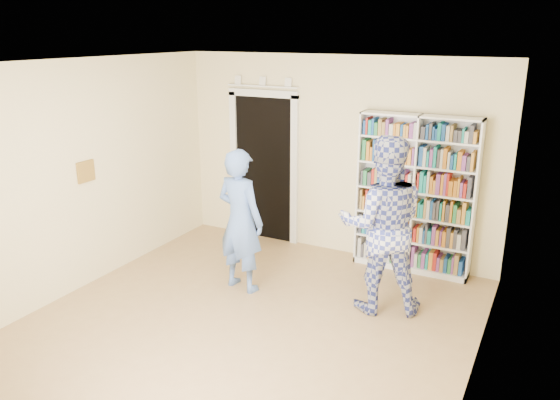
% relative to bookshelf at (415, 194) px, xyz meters
% --- Properties ---
extents(floor, '(5.00, 5.00, 0.00)m').
position_rel_bookshelf_xyz_m(floor, '(-1.16, -2.34, -1.02)').
color(floor, '#9E784C').
rests_on(floor, ground).
extents(ceiling, '(5.00, 5.00, 0.00)m').
position_rel_bookshelf_xyz_m(ceiling, '(-1.16, -2.34, 1.68)').
color(ceiling, white).
rests_on(ceiling, wall_back).
extents(wall_back, '(4.50, 0.00, 4.50)m').
position_rel_bookshelf_xyz_m(wall_back, '(-1.16, 0.16, 0.33)').
color(wall_back, beige).
rests_on(wall_back, floor).
extents(wall_left, '(0.00, 5.00, 5.00)m').
position_rel_bookshelf_xyz_m(wall_left, '(-3.41, -2.34, 0.33)').
color(wall_left, beige).
rests_on(wall_left, floor).
extents(wall_right, '(0.00, 5.00, 5.00)m').
position_rel_bookshelf_xyz_m(wall_right, '(1.09, -2.34, 0.33)').
color(wall_right, beige).
rests_on(wall_right, floor).
extents(bookshelf, '(1.47, 0.28, 2.02)m').
position_rel_bookshelf_xyz_m(bookshelf, '(0.00, 0.00, 0.00)').
color(bookshelf, white).
rests_on(bookshelf, floor).
extents(doorway, '(1.10, 0.08, 2.43)m').
position_rel_bookshelf_xyz_m(doorway, '(-2.26, 0.13, 0.16)').
color(doorway, black).
rests_on(doorway, floor).
extents(wall_art, '(0.03, 0.25, 0.25)m').
position_rel_bookshelf_xyz_m(wall_art, '(-3.39, -2.14, 0.38)').
color(wall_art, brown).
rests_on(wall_art, wall_left).
extents(man_blue, '(0.68, 0.50, 1.72)m').
position_rel_bookshelf_xyz_m(man_blue, '(-1.67, -1.48, -0.16)').
color(man_blue, '#5477BC').
rests_on(man_blue, floor).
extents(man_plaid, '(1.17, 1.06, 1.97)m').
position_rel_bookshelf_xyz_m(man_plaid, '(-0.05, -1.20, -0.04)').
color(man_plaid, '#313B95').
rests_on(man_plaid, floor).
extents(paper_sheet, '(0.19, 0.01, 0.27)m').
position_rel_bookshelf_xyz_m(paper_sheet, '(0.05, -1.40, -0.11)').
color(paper_sheet, white).
rests_on(paper_sheet, man_plaid).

